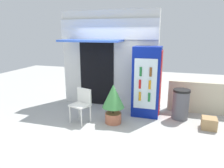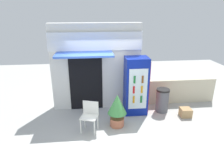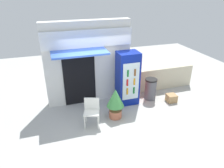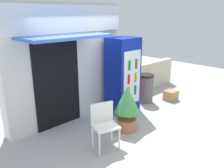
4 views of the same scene
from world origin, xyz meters
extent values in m
plane|color=#B2B2AD|center=(0.00, 0.00, 0.00)|extent=(16.00, 16.00, 0.00)
cube|color=silver|center=(-0.28, 1.56, 1.50)|extent=(3.10, 0.34, 3.00)
cube|color=white|center=(-0.28, 1.35, 2.43)|extent=(3.10, 0.08, 0.60)
cube|color=blue|center=(-0.65, 0.94, 2.10)|extent=(1.79, 0.88, 0.06)
cube|color=black|center=(-0.65, 1.37, 1.03)|extent=(1.14, 0.03, 2.05)
cube|color=navy|center=(1.03, 0.92, 0.98)|extent=(0.76, 0.62, 1.97)
cube|color=silver|center=(1.03, 0.60, 0.98)|extent=(0.61, 0.02, 1.38)
cube|color=red|center=(1.42, 0.92, 0.98)|extent=(0.02, 0.55, 1.77)
cylinder|color=orange|center=(0.90, 0.58, 0.64)|extent=(0.06, 0.06, 0.24)
cylinder|color=#196B2D|center=(1.15, 0.58, 0.64)|extent=(0.06, 0.06, 0.24)
cylinder|color=red|center=(0.89, 0.58, 0.98)|extent=(0.06, 0.06, 0.24)
cylinder|color=orange|center=(1.15, 0.58, 0.98)|extent=(0.06, 0.06, 0.24)
cylinder|color=#196B2D|center=(0.90, 0.58, 1.33)|extent=(0.06, 0.06, 0.24)
cylinder|color=brown|center=(1.16, 0.58, 1.33)|extent=(0.06, 0.06, 0.24)
cylinder|color=white|center=(-0.82, -0.23, 0.23)|extent=(0.04, 0.04, 0.46)
cylinder|color=white|center=(-0.42, -0.36, 0.23)|extent=(0.04, 0.04, 0.46)
cylinder|color=white|center=(-0.71, 0.10, 0.23)|extent=(0.04, 0.04, 0.46)
cylinder|color=white|center=(-0.31, -0.03, 0.23)|extent=(0.04, 0.04, 0.46)
cube|color=white|center=(-0.57, -0.13, 0.48)|extent=(0.57, 0.53, 0.04)
cube|color=white|center=(-0.51, 0.04, 0.70)|extent=(0.46, 0.19, 0.40)
cylinder|color=#BC6B4C|center=(0.29, 0.09, 0.14)|extent=(0.43, 0.43, 0.28)
cylinder|color=brown|center=(0.29, 0.09, 0.36)|extent=(0.05, 0.05, 0.16)
cone|color=#47994C|center=(0.29, 0.09, 0.74)|extent=(0.58, 0.58, 0.61)
cylinder|color=#595960|center=(1.99, 0.88, 0.39)|extent=(0.44, 0.44, 0.78)
cylinder|color=black|center=(1.99, 0.88, 0.81)|extent=(0.46, 0.46, 0.06)
cube|color=beige|center=(2.94, 1.55, 0.47)|extent=(2.62, 0.22, 0.93)
cube|color=tan|center=(2.67, 0.43, 0.14)|extent=(0.37, 0.36, 0.29)
camera|label=1|loc=(1.68, -4.71, 2.31)|focal=32.59mm
camera|label=2|loc=(-0.46, -5.40, 3.45)|focal=32.75mm
camera|label=3|loc=(-1.61, -5.49, 4.05)|focal=33.33mm
camera|label=4|loc=(-3.30, -3.09, 2.58)|focal=37.46mm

